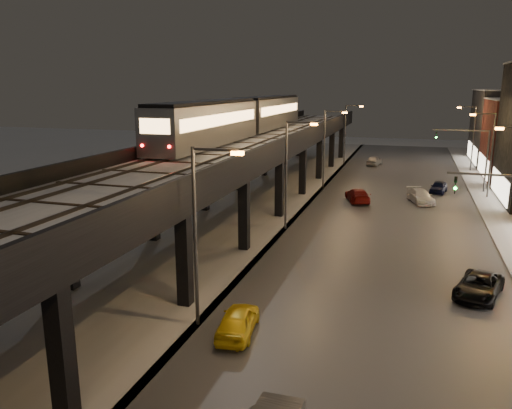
% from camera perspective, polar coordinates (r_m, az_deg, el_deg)
% --- Properties ---
extents(road_surface, '(17.00, 120.00, 0.06)m').
position_cam_1_polar(road_surface, '(44.67, 14.90, -2.23)').
color(road_surface, '#46474D').
rests_on(road_surface, ground).
extents(under_viaduct_pavement, '(11.00, 120.00, 0.06)m').
position_cam_1_polar(under_viaduct_pavement, '(47.10, -1.70, -0.97)').
color(under_viaduct_pavement, '#9FA1A8').
rests_on(under_viaduct_pavement, ground).
extents(elevated_viaduct, '(9.00, 100.00, 6.30)m').
position_cam_1_polar(elevated_viaduct, '(43.09, -3.13, 5.24)').
color(elevated_viaduct, black).
rests_on(elevated_viaduct, ground).
extents(viaduct_trackbed, '(8.40, 100.00, 0.32)m').
position_cam_1_polar(viaduct_trackbed, '(43.11, -3.10, 6.28)').
color(viaduct_trackbed, '#B2B7C1').
rests_on(viaduct_trackbed, elevated_viaduct).
extents(viaduct_parapet_streetside, '(0.30, 100.00, 1.10)m').
position_cam_1_polar(viaduct_parapet_streetside, '(41.76, 2.56, 6.70)').
color(viaduct_parapet_streetside, black).
rests_on(viaduct_parapet_streetside, elevated_viaduct).
extents(viaduct_parapet_far, '(0.30, 100.00, 1.10)m').
position_cam_1_polar(viaduct_parapet_far, '(44.78, -8.34, 7.02)').
color(viaduct_parapet_far, black).
rests_on(viaduct_parapet_far, elevated_viaduct).
extents(streetlight_left_1, '(2.57, 0.28, 9.00)m').
position_cam_1_polar(streetlight_left_1, '(23.99, -6.41, -2.39)').
color(streetlight_left_1, '#38383A').
rests_on(streetlight_left_1, ground).
extents(streetlight_left_2, '(2.57, 0.28, 9.00)m').
position_cam_1_polar(streetlight_left_2, '(40.73, 3.84, 4.21)').
color(streetlight_left_2, '#38383A').
rests_on(streetlight_left_2, ground).
extents(streetlight_left_3, '(2.57, 0.28, 9.00)m').
position_cam_1_polar(streetlight_left_3, '(58.22, 8.07, 6.89)').
color(streetlight_left_3, '#38383A').
rests_on(streetlight_left_3, ground).
extents(streetlight_right_3, '(2.56, 0.28, 9.00)m').
position_cam_1_polar(streetlight_right_3, '(57.97, 25.11, 5.73)').
color(streetlight_right_3, '#38383A').
rests_on(streetlight_right_3, ground).
extents(streetlight_left_4, '(2.57, 0.28, 9.00)m').
position_cam_1_polar(streetlight_left_4, '(75.95, 10.36, 8.31)').
color(streetlight_left_4, '#38383A').
rests_on(streetlight_left_4, ground).
extents(streetlight_right_4, '(2.56, 0.28, 9.00)m').
position_cam_1_polar(streetlight_right_4, '(75.76, 23.43, 7.42)').
color(streetlight_right_4, '#38383A').
rests_on(streetlight_right_4, ground).
extents(traffic_light_rig_b, '(6.10, 0.34, 7.00)m').
position_cam_1_polar(traffic_light_rig_b, '(60.90, 23.87, 5.46)').
color(traffic_light_rig_b, '#38383A').
rests_on(traffic_light_rig_b, ground).
extents(subway_train, '(3.20, 39.08, 3.84)m').
position_cam_1_polar(subway_train, '(54.24, -1.44, 10.03)').
color(subway_train, gray).
rests_on(subway_train, viaduct_trackbed).
extents(car_taxi, '(2.10, 4.19, 1.37)m').
position_cam_1_polar(car_taxi, '(24.65, -2.09, -13.24)').
color(car_taxi, yellow).
rests_on(car_taxi, ground).
extents(car_mid_dark, '(3.30, 5.11, 1.38)m').
position_cam_1_polar(car_mid_dark, '(52.43, 11.53, 0.99)').
color(car_mid_dark, maroon).
rests_on(car_mid_dark, ground).
extents(car_far_white, '(2.32, 4.37, 1.41)m').
position_cam_1_polar(car_far_white, '(77.36, 13.36, 4.88)').
color(car_far_white, '#A1A1A1').
rests_on(car_far_white, ground).
extents(car_onc_dark, '(3.40, 5.04, 1.28)m').
position_cam_1_polar(car_onc_dark, '(31.27, 24.10, -8.60)').
color(car_onc_dark, black).
rests_on(car_onc_dark, ground).
extents(car_onc_white, '(3.22, 4.95, 1.33)m').
position_cam_1_polar(car_onc_white, '(53.65, 18.29, 0.84)').
color(car_onc_white, silver).
rests_on(car_onc_white, ground).
extents(car_onc_red, '(2.25, 4.01, 1.29)m').
position_cam_1_polar(car_onc_red, '(59.38, 20.13, 1.84)').
color(car_onc_red, black).
rests_on(car_onc_red, ground).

